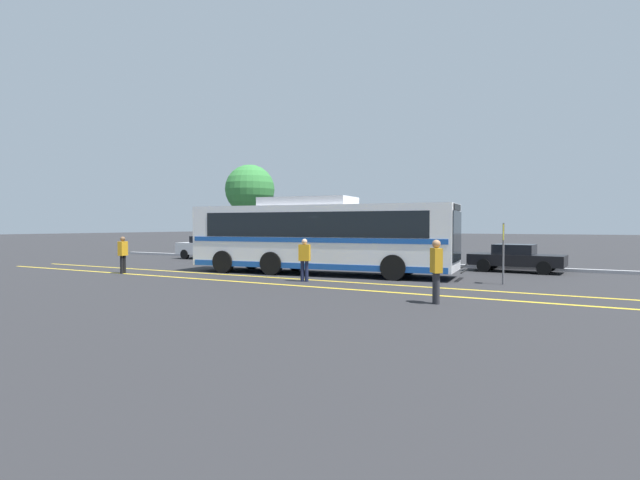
{
  "coord_description": "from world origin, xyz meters",
  "views": [
    {
      "loc": [
        11.28,
        -18.88,
        2.13
      ],
      "look_at": [
        0.67,
        0.04,
        1.49
      ],
      "focal_mm": 28.0,
      "sensor_mm": 36.0,
      "label": 1
    }
  ],
  "objects": [
    {
      "name": "pedestrian_0",
      "position": [
        1.56,
        -2.76,
        0.91
      ],
      "size": [
        0.46,
        0.31,
        1.62
      ],
      "rotation": [
        0.0,
        0.0,
        3.38
      ],
      "color": "#191E38",
      "rests_on": "ground_plane"
    },
    {
      "name": "parked_car_1",
      "position": [
        -3.98,
        5.35,
        0.78
      ],
      "size": [
        4.06,
        1.97,
        1.57
      ],
      "rotation": [
        0.0,
        0.0,
        1.51
      ],
      "color": "#9E9EA3",
      "rests_on": "ground_plane"
    },
    {
      "name": "pedestrian_1",
      "position": [
        -7.05,
        -4.0,
        0.92
      ],
      "size": [
        0.31,
        0.46,
        1.63
      ],
      "rotation": [
        0.0,
        0.0,
        1.8
      ],
      "color": "black",
      "rests_on": "ground_plane"
    },
    {
      "name": "parked_car_2",
      "position": [
        1.82,
        5.0,
        0.73
      ],
      "size": [
        4.26,
        1.96,
        1.45
      ],
      "rotation": [
        0.0,
        0.0,
        -1.55
      ],
      "color": "navy",
      "rests_on": "ground_plane"
    },
    {
      "name": "parked_car_0",
      "position": [
        -10.13,
        5.11,
        0.75
      ],
      "size": [
        4.16,
        2.03,
        1.44
      ],
      "rotation": [
        0.0,
        0.0,
        -1.57
      ],
      "color": "silver",
      "rests_on": "ground_plane"
    },
    {
      "name": "pedestrian_2",
      "position": [
        7.44,
        -5.59,
        0.99
      ],
      "size": [
        0.42,
        0.47,
        1.74
      ],
      "rotation": [
        0.0,
        0.0,
        2.19
      ],
      "color": "#2D2D33",
      "rests_on": "ground_plane"
    },
    {
      "name": "bus_stop_sign",
      "position": [
        8.28,
        -0.08,
        1.4
      ],
      "size": [
        0.07,
        0.4,
        2.21
      ],
      "rotation": [
        0.0,
        0.0,
        -1.46
      ],
      "color": "#59595E",
      "rests_on": "ground_plane"
    },
    {
      "name": "tree_0",
      "position": [
        -11.55,
        11.09,
        4.79
      ],
      "size": [
        3.68,
        3.68,
        6.65
      ],
      "color": "#513823",
      "rests_on": "ground_plane"
    },
    {
      "name": "lane_strip_0",
      "position": [
        0.67,
        -2.16,
        0.0
      ],
      "size": [
        31.58,
        0.2,
        0.01
      ],
      "primitive_type": "cube",
      "rotation": [
        0.0,
        0.0,
        1.57
      ],
      "color": "gold",
      "rests_on": "ground_plane"
    },
    {
      "name": "lane_strip_1",
      "position": [
        0.67,
        -4.02,
        0.0
      ],
      "size": [
        31.58,
        0.2,
        0.01
      ],
      "primitive_type": "cube",
      "rotation": [
        0.0,
        0.0,
        1.57
      ],
      "color": "gold",
      "rests_on": "ground_plane"
    },
    {
      "name": "parked_car_3",
      "position": [
        7.98,
        5.29,
        0.65
      ],
      "size": [
        4.16,
        1.99,
        1.26
      ],
      "rotation": [
        0.0,
        0.0,
        -1.62
      ],
      "color": "black",
      "rests_on": "ground_plane"
    },
    {
      "name": "ground_plane",
      "position": [
        0.0,
        0.0,
        0.0
      ],
      "size": [
        220.0,
        220.0,
        0.0
      ],
      "primitive_type": "plane",
      "color": "#262628"
    },
    {
      "name": "transit_bus",
      "position": [
        0.65,
        0.03,
        1.71
      ],
      "size": [
        12.07,
        3.81,
        3.35
      ],
      "rotation": [
        0.0,
        0.0,
        -1.46
      ],
      "color": "white",
      "rests_on": "ground_plane"
    },
    {
      "name": "curb_strip",
      "position": [
        0.67,
        6.55,
        0.07
      ],
      "size": [
        39.58,
        0.36,
        0.15
      ],
      "primitive_type": "cube",
      "color": "#99999E",
      "rests_on": "ground_plane"
    }
  ]
}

